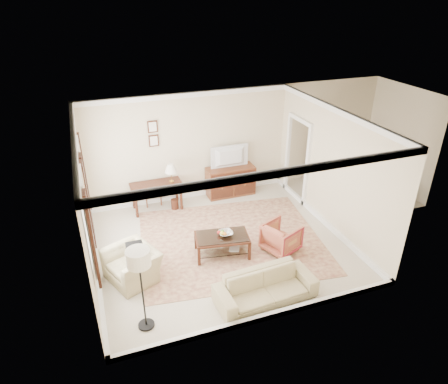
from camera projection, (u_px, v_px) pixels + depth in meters
room_shell at (220, 141)px, 7.96m from camera, size 5.51×5.01×2.91m
annex_bedroom at (357, 181)px, 11.26m from camera, size 3.00×2.70×2.90m
window_front at (88, 222)px, 6.99m from camera, size 0.12×1.56×1.80m
window_rear at (84, 184)px, 8.33m from camera, size 0.12×1.56×1.80m
doorway at (297, 161)px, 10.67m from camera, size 0.10×1.12×2.25m
rug at (231, 240)px, 9.21m from camera, size 4.48×3.98×0.01m
writing_desk at (156, 188)px, 10.25m from camera, size 1.32×0.66×0.72m
desk_chair at (151, 186)px, 10.56m from camera, size 0.53×0.53×1.05m
desk_lamp at (171, 173)px, 10.20m from camera, size 0.32×0.32×0.50m
framed_prints at (153, 134)px, 10.00m from camera, size 0.25×0.04×0.68m
sideboard at (230, 181)px, 11.09m from camera, size 1.33×0.51×0.82m
tv at (231, 151)px, 10.65m from camera, size 1.01×0.58×0.13m
coffee_table at (222, 240)px, 8.58m from camera, size 1.23×0.85×0.48m
fruit_bowl at (226, 233)px, 8.53m from camera, size 0.42×0.42×0.10m
book_a at (217, 245)px, 8.74m from camera, size 0.28×0.09×0.38m
book_b at (230, 247)px, 8.66m from camera, size 0.26×0.15×0.38m
striped_armchair at (281, 236)px, 8.73m from camera, size 0.87×0.90×0.72m
club_armchair at (132, 260)px, 7.83m from camera, size 0.99×1.18×0.88m
backpack at (135, 250)px, 7.73m from camera, size 0.26×0.35×0.40m
sofa at (266, 283)px, 7.34m from camera, size 1.92×0.66×0.74m
floor_lamp at (139, 264)px, 6.30m from camera, size 0.39×0.39×1.59m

